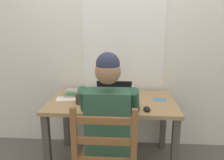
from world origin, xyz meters
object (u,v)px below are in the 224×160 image
seated_person (109,120)px  landscape_photo_print (160,100)px  laptop (114,101)px  computer_mouse (147,109)px  coffee_mug_white (131,91)px  book_stack_main (74,93)px  coffee_mug_dark (80,99)px  desk (112,109)px

seated_person → landscape_photo_print: 0.68m
laptop → computer_mouse: size_ratio=3.30×
coffee_mug_white → book_stack_main: size_ratio=0.61×
seated_person → coffee_mug_dark: size_ratio=11.05×
computer_mouse → coffee_mug_white: size_ratio=0.85×
coffee_mug_white → landscape_photo_print: coffee_mug_white is taller
laptop → coffee_mug_white: laptop is taller
laptop → landscape_photo_print: laptop is taller
laptop → coffee_mug_dark: 0.33m
coffee_mug_dark → laptop: bearing=-8.4°
book_stack_main → landscape_photo_print: book_stack_main is taller
landscape_photo_print → computer_mouse: bearing=-113.0°
coffee_mug_dark → book_stack_main: 0.24m
book_stack_main → landscape_photo_print: size_ratio=1.47×
book_stack_main → coffee_mug_dark: bearing=-63.6°
desk → coffee_mug_dark: size_ratio=11.03×
seated_person → computer_mouse: bearing=30.8°
coffee_mug_dark → landscape_photo_print: coffee_mug_dark is taller
laptop → coffee_mug_white: bearing=64.3°
coffee_mug_dark → desk: bearing=23.0°
coffee_mug_white → laptop: bearing=-115.7°
desk → laptop: 0.23m
desk → laptop: (0.03, -0.18, 0.15)m
desk → laptop: size_ratio=3.80×
coffee_mug_white → landscape_photo_print: size_ratio=0.90×
seated_person → coffee_mug_white: bearing=73.4°
desk → coffee_mug_white: (0.19, 0.17, 0.14)m
computer_mouse → seated_person: bearing=-149.2°
coffee_mug_dark → landscape_photo_print: bearing=12.0°
laptop → coffee_mug_white: (0.17, 0.34, -0.01)m
landscape_photo_print → coffee_mug_dark: bearing=-164.1°
coffee_mug_dark → computer_mouse: bearing=-12.3°
seated_person → coffee_mug_dark: (-0.31, 0.33, 0.06)m
computer_mouse → landscape_photo_print: bearing=63.1°
computer_mouse → landscape_photo_print: (0.15, 0.30, -0.02)m
computer_mouse → coffee_mug_dark: size_ratio=0.88×
laptop → landscape_photo_print: size_ratio=2.54×
seated_person → coffee_mug_dark: bearing=133.4°
laptop → computer_mouse: (0.30, -0.09, -0.04)m
desk → book_stack_main: book_stack_main is taller
desk → computer_mouse: bearing=-39.1°
desk → book_stack_main: 0.44m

